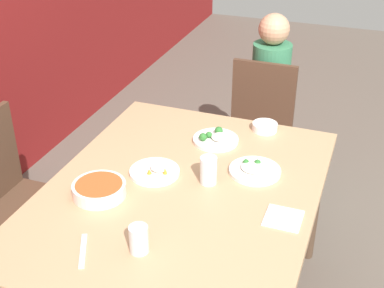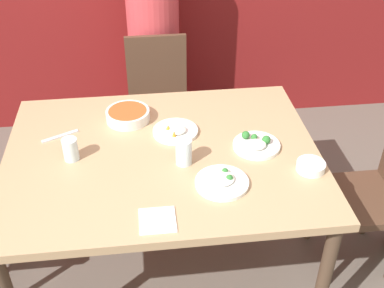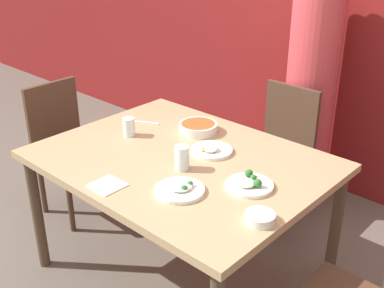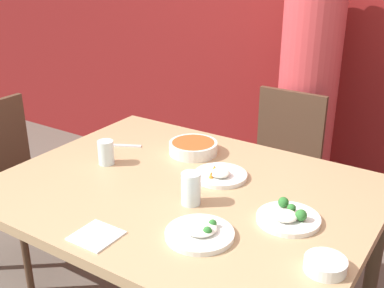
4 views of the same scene
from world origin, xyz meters
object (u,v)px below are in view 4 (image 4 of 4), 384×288
object	(u,v)px
chair_adult_spot	(279,169)
plate_rice_adult	(200,233)
person_adult	(306,105)
bowl_curry	(193,147)
glass_water_tall	(191,188)

from	to	relation	value
chair_adult_spot	plate_rice_adult	bearing A→B (deg)	-79.98
person_adult	bowl_curry	xyz separation A→B (m)	(-0.18, -0.93, 0.02)
chair_adult_spot	plate_rice_adult	size ratio (longest dim) A/B	3.96
person_adult	glass_water_tall	world-z (taller)	person_adult
bowl_curry	glass_water_tall	world-z (taller)	glass_water_tall
chair_adult_spot	glass_water_tall	distance (m)	1.04
person_adult	bowl_curry	bearing A→B (deg)	-101.00
chair_adult_spot	bowl_curry	distance (m)	0.69
bowl_curry	chair_adult_spot	bearing A→B (deg)	73.04
person_adult	plate_rice_adult	world-z (taller)	person_adult
plate_rice_adult	glass_water_tall	bearing A→B (deg)	131.11
person_adult	chair_adult_spot	bearing A→B (deg)	-90.00
chair_adult_spot	person_adult	world-z (taller)	person_adult
plate_rice_adult	chair_adult_spot	bearing A→B (deg)	100.02
person_adult	plate_rice_adult	xyz separation A→B (m)	(0.20, -1.48, 0.00)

